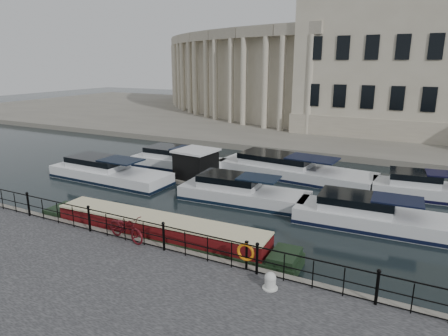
% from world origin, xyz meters
% --- Properties ---
extents(ground_plane, '(160.00, 160.00, 0.00)m').
position_xyz_m(ground_plane, '(0.00, 0.00, 0.00)').
color(ground_plane, black).
rests_on(ground_plane, ground).
extents(far_bank, '(120.00, 42.00, 0.55)m').
position_xyz_m(far_bank, '(0.00, 39.00, 0.28)').
color(far_bank, '#6B665B').
rests_on(far_bank, ground_plane).
extents(railing, '(24.14, 0.14, 1.22)m').
position_xyz_m(railing, '(0.00, -2.25, 1.20)').
color(railing, black).
rests_on(railing, near_quay).
extents(civic_building, '(53.55, 31.84, 16.85)m').
position_xyz_m(civic_building, '(-1.00, 34.71, 7.04)').
color(civic_building, '#ADA38C').
rests_on(civic_building, far_bank).
extents(bicycle, '(2.20, 1.13, 1.10)m').
position_xyz_m(bicycle, '(-1.96, -2.21, 1.10)').
color(bicycle, '#4E0E14').
rests_on(bicycle, near_quay).
extents(mooring_bollard, '(0.52, 0.52, 0.59)m').
position_xyz_m(mooring_bollard, '(4.76, -2.91, 0.83)').
color(mooring_bollard, silver).
rests_on(mooring_bollard, near_quay).
extents(life_ring_post, '(0.68, 0.19, 1.11)m').
position_xyz_m(life_ring_post, '(3.54, -2.19, 1.25)').
color(life_ring_post, black).
rests_on(life_ring_post, near_quay).
extents(narrowboat, '(12.88, 2.18, 1.48)m').
position_xyz_m(narrowboat, '(-1.32, -0.84, 0.37)').
color(narrowboat, black).
rests_on(narrowboat, ground_plane).
extents(harbour_hut, '(3.64, 3.13, 2.21)m').
position_xyz_m(harbour_hut, '(-4.85, 8.24, 0.95)').
color(harbour_hut, '#6B665B').
rests_on(harbour_hut, ground_plane).
extents(cabin_cruisers, '(26.79, 9.82, 1.99)m').
position_xyz_m(cabin_cruisers, '(-0.95, 8.54, 0.37)').
color(cabin_cruisers, white).
rests_on(cabin_cruisers, ground_plane).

